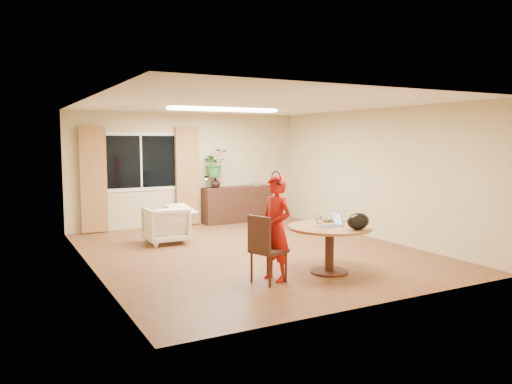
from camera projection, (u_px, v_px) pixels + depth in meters
floor at (253, 251)px, 8.89m from camera, size 6.50×6.50×0.00m
ceiling at (253, 104)px, 8.62m from camera, size 6.50×6.50×0.00m
wall_back at (188, 169)px, 11.61m from camera, size 5.50×0.00×5.50m
wall_left at (90, 186)px, 7.47m from camera, size 0.00×6.50×6.50m
wall_right at (373, 174)px, 10.04m from camera, size 0.00×6.50×6.50m
window at (141, 162)px, 11.05m from camera, size 1.70×0.03×1.30m
curtain_left at (93, 180)px, 10.53m from camera, size 0.55×0.08×2.25m
curtain_right at (187, 176)px, 11.52m from camera, size 0.55×0.08×2.25m
ceiling_panel at (224, 110)px, 9.67m from camera, size 2.20×0.35×0.05m
dining_table at (330, 236)px, 7.43m from camera, size 1.24×1.24×0.71m
dining_chair at (269, 249)px, 6.92m from camera, size 0.57×0.55×0.96m
child at (276, 228)px, 7.01m from camera, size 0.61×0.48×1.49m
laptop at (329, 219)px, 7.37m from camera, size 0.35×0.24×0.23m
tumbler at (319, 219)px, 7.65m from camera, size 0.09×0.09×0.12m
wine_glass at (345, 216)px, 7.82m from camera, size 0.07×0.07×0.19m
pot_lid at (330, 220)px, 7.84m from camera, size 0.24×0.24×0.04m
handbag at (358, 221)px, 7.10m from camera, size 0.38×0.25×0.24m
armchair at (166, 225)px, 9.59m from camera, size 0.77×0.79×0.71m
throw at (181, 205)px, 9.63m from camera, size 0.59×0.65×0.03m
sideboard at (238, 204)px, 12.03m from camera, size 1.72×0.42×0.86m
vase at (216, 182)px, 11.71m from camera, size 0.28×0.28×0.25m
bouquet at (215, 163)px, 11.65m from camera, size 0.62×0.55×0.66m
book_stack at (256, 184)px, 12.22m from camera, size 0.23×0.20×0.08m
desk_lamp at (206, 182)px, 11.54m from camera, size 0.13×0.13×0.31m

